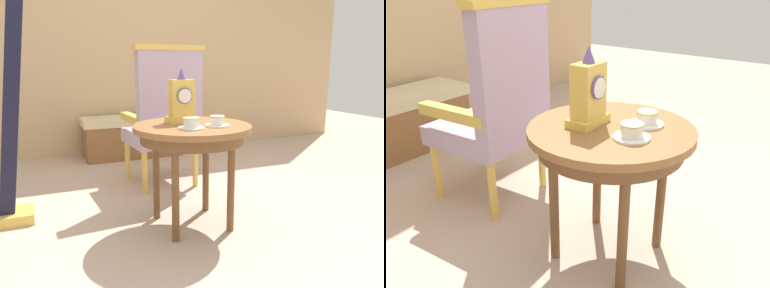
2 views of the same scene
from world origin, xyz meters
The scene contains 9 objects.
ground_plane centered at (0.00, 0.00, 0.00)m, with size 10.00×10.00×0.00m, color #BCA38E.
wall_back centered at (0.00, 2.25, 1.40)m, with size 6.00×0.10×2.80m, color tan.
side_table centered at (-0.02, 0.06, 0.57)m, with size 0.72×0.72×0.64m.
teacup_left centered at (-0.09, -0.07, 0.67)m, with size 0.15×0.15×0.07m.
teacup_right centered at (0.09, -0.05, 0.67)m, with size 0.15×0.15×0.06m.
mantel_clock centered at (-0.05, 0.16, 0.78)m, with size 0.19×0.11×0.34m.
armchair centered at (0.06, 0.84, 0.59)m, with size 0.58×0.56×1.14m.
harp centered at (-1.08, 0.56, 0.75)m, with size 0.40×0.24×1.85m.
window_bench centered at (0.08, 1.95, 0.22)m, with size 1.07×0.40×0.44m.
Camera 1 is at (-0.90, -1.98, 1.01)m, focal length 34.91 mm.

